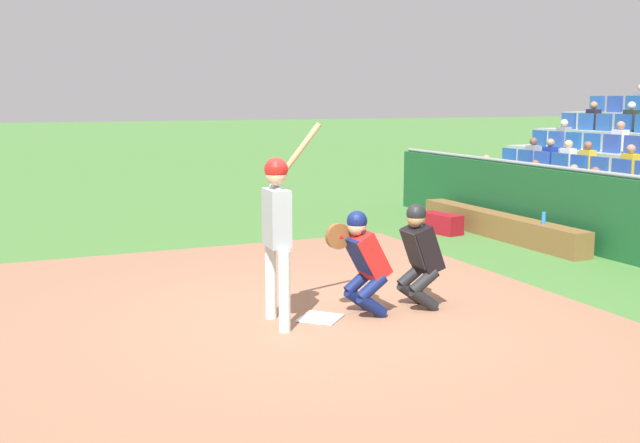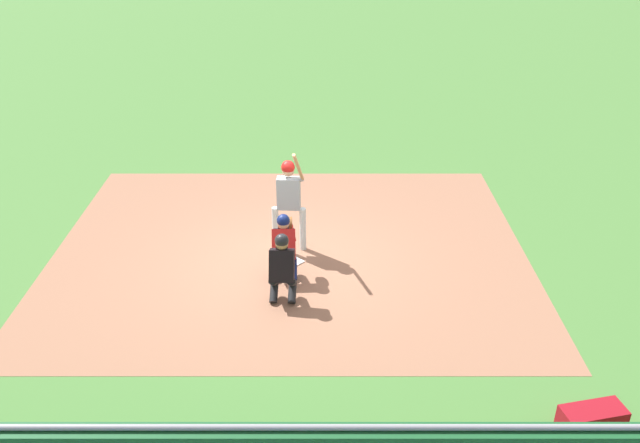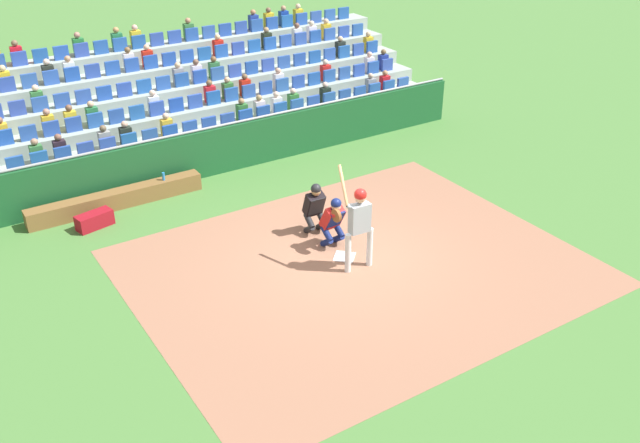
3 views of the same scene
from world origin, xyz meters
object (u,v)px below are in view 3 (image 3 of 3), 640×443
at_px(dugout_bench, 117,199).
at_px(water_bottle_on_bench, 163,176).
at_px(home_plate_marker, 344,257).
at_px(catcher_crouching, 333,219).
at_px(home_plate_umpire, 315,206).
at_px(batter_at_plate, 359,219).
at_px(equipment_duffel_bag, 95,220).

relative_size(dugout_bench, water_bottle_on_bench, 21.16).
bearing_deg(dugout_bench, water_bottle_on_bench, 178.77).
relative_size(home_plate_marker, catcher_crouching, 0.35).
relative_size(home_plate_umpire, water_bottle_on_bench, 6.27).
height_order(home_plate_marker, batter_at_plate, batter_at_plate).
bearing_deg(water_bottle_on_bench, home_plate_umpire, 120.45).
bearing_deg(dugout_bench, batter_at_plate, 121.44).
distance_m(batter_at_plate, home_plate_umpire, 1.86).
height_order(home_plate_marker, equipment_duffel_bag, equipment_duffel_bag).
xyz_separation_m(batter_at_plate, catcher_crouching, (-0.05, -1.03, -0.48)).
distance_m(catcher_crouching, home_plate_umpire, 0.77).
relative_size(catcher_crouching, dugout_bench, 0.29).
height_order(water_bottle_on_bench, equipment_duffel_bag, water_bottle_on_bench).
bearing_deg(equipment_duffel_bag, dugout_bench, -149.29).
xyz_separation_m(dugout_bench, water_bottle_on_bench, (-1.25, 0.03, 0.32)).
relative_size(home_plate_marker, dugout_bench, 0.10).
distance_m(batter_at_plate, dugout_bench, 6.60).
distance_m(batter_at_plate, water_bottle_on_bench, 5.99).
distance_m(dugout_bench, equipment_duffel_bag, 1.07).
bearing_deg(home_plate_umpire, equipment_duffel_bag, -35.69).
bearing_deg(equipment_duffel_bag, catcher_crouching, 125.79).
height_order(batter_at_plate, dugout_bench, batter_at_plate).
relative_size(home_plate_marker, home_plate_umpire, 0.34).
bearing_deg(batter_at_plate, home_plate_marker, -90.49).
bearing_deg(home_plate_umpire, water_bottle_on_bench, -59.55).
distance_m(home_plate_umpire, dugout_bench, 5.14).
height_order(dugout_bench, equipment_duffel_bag, dugout_bench).
xyz_separation_m(home_plate_umpire, equipment_duffel_bag, (4.24, -3.05, -0.52)).
bearing_deg(batter_at_plate, water_bottle_on_bench, -68.76).
height_order(catcher_crouching, home_plate_umpire, home_plate_umpire).
relative_size(catcher_crouching, equipment_duffel_bag, 1.48).
distance_m(water_bottle_on_bench, equipment_duffel_bag, 2.19).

